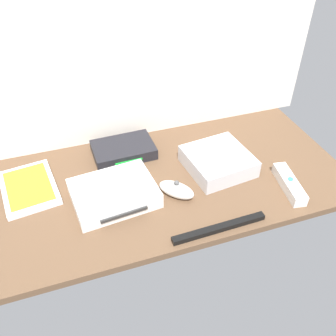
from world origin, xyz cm
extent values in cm
cube|color=brown|center=(0.00, 0.00, -1.00)|extent=(100.00, 48.00, 2.00)
cube|color=silver|center=(0.00, 24.60, 32.00)|extent=(110.00, 1.20, 64.00)
cube|color=white|center=(-15.80, -3.14, 2.20)|extent=(22.45, 17.96, 4.40)
cube|color=#2D2D2D|center=(-15.01, -11.30, 2.20)|extent=(12.00, 1.76, 0.80)
cube|color=silver|center=(15.04, -0.30, 2.50)|extent=(18.83, 18.83, 5.00)
cube|color=silver|center=(15.04, -0.30, 5.15)|extent=(18.08, 18.08, 0.30)
cube|color=white|center=(-36.83, 7.80, 0.70)|extent=(16.03, 20.66, 1.40)
cube|color=gold|center=(-36.83, 7.80, 1.48)|extent=(13.25, 17.69, 0.16)
cube|color=black|center=(-9.07, 15.04, 1.70)|extent=(18.31, 12.47, 3.40)
cube|color=#19D833|center=(-8.90, 8.85, 1.70)|extent=(8.01, 0.61, 0.60)
cube|color=white|center=(29.71, -13.90, 1.50)|extent=(5.86, 15.18, 3.00)
cylinder|color=#387FDB|center=(29.71, -13.90, 3.20)|extent=(1.40, 1.40, 0.40)
ellipsoid|color=white|center=(0.35, -6.91, 2.00)|extent=(10.05, 10.30, 4.00)
sphere|color=#4C4C4C|center=(0.35, -6.91, 4.40)|extent=(1.40, 1.40, 1.40)
cube|color=black|center=(5.73, -21.43, 0.70)|extent=(24.03, 2.35, 1.40)
camera|label=1|loc=(-24.41, -72.39, 67.56)|focal=39.07mm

